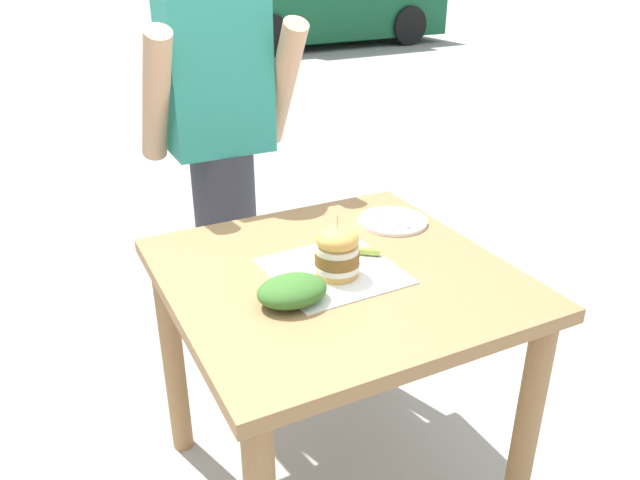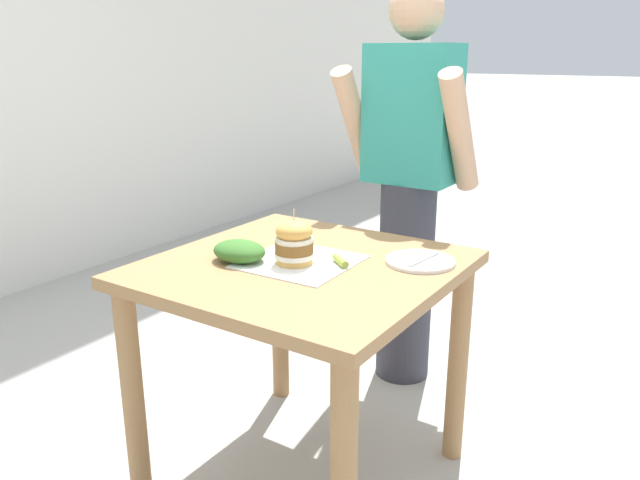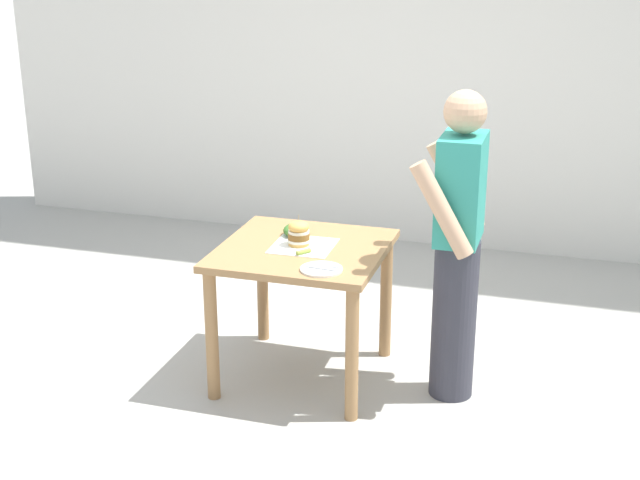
{
  "view_description": "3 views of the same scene",
  "coord_description": "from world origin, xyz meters",
  "px_view_note": "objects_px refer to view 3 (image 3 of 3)",
  "views": [
    {
      "loc": [
        -0.72,
        -1.32,
        1.6
      ],
      "look_at": [
        0.0,
        0.1,
        0.84
      ],
      "focal_mm": 35.0,
      "sensor_mm": 36.0,
      "label": 1
    },
    {
      "loc": [
        1.07,
        -1.53,
        1.43
      ],
      "look_at": [
        0.0,
        0.1,
        0.84
      ],
      "focal_mm": 35.0,
      "sensor_mm": 36.0,
      "label": 2
    },
    {
      "loc": [
        4.38,
        1.43,
        2.44
      ],
      "look_at": [
        0.0,
        0.1,
        0.84
      ],
      "focal_mm": 50.0,
      "sensor_mm": 36.0,
      "label": 3
    }
  ],
  "objects_px": {
    "pickle_spear": "(303,252)",
    "diner_across_table": "(457,243)",
    "sandwich": "(299,233)",
    "side_salad": "(296,230)",
    "side_plate_with_forks": "(321,269)",
    "patio_table": "(303,271)"
  },
  "relations": [
    {
      "from": "side_plate_with_forks",
      "to": "side_salad",
      "type": "relative_size",
      "value": 1.22
    },
    {
      "from": "side_salad",
      "to": "diner_across_table",
      "type": "bearing_deg",
      "value": 81.51
    },
    {
      "from": "patio_table",
      "to": "side_plate_with_forks",
      "type": "bearing_deg",
      "value": 32.94
    },
    {
      "from": "patio_table",
      "to": "sandwich",
      "type": "distance_m",
      "value": 0.22
    },
    {
      "from": "side_plate_with_forks",
      "to": "pickle_spear",
      "type": "bearing_deg",
      "value": -140.97
    },
    {
      "from": "sandwich",
      "to": "pickle_spear",
      "type": "bearing_deg",
      "value": 27.97
    },
    {
      "from": "diner_across_table",
      "to": "patio_table",
      "type": "bearing_deg",
      "value": -87.52
    },
    {
      "from": "diner_across_table",
      "to": "side_plate_with_forks",
      "type": "bearing_deg",
      "value": -61.42
    },
    {
      "from": "pickle_spear",
      "to": "patio_table",
      "type": "bearing_deg",
      "value": -159.98
    },
    {
      "from": "sandwich",
      "to": "diner_across_table",
      "type": "relative_size",
      "value": 0.1
    },
    {
      "from": "pickle_spear",
      "to": "side_salad",
      "type": "relative_size",
      "value": 0.48
    },
    {
      "from": "pickle_spear",
      "to": "diner_across_table",
      "type": "xyz_separation_m",
      "value": [
        -0.15,
        0.8,
        0.08
      ]
    },
    {
      "from": "side_salad",
      "to": "diner_across_table",
      "type": "distance_m",
      "value": 0.95
    },
    {
      "from": "sandwich",
      "to": "side_salad",
      "type": "height_order",
      "value": "sandwich"
    },
    {
      "from": "diner_across_table",
      "to": "pickle_spear",
      "type": "bearing_deg",
      "value": -79.37
    },
    {
      "from": "patio_table",
      "to": "side_salad",
      "type": "xyz_separation_m",
      "value": [
        -0.18,
        -0.1,
        0.18
      ]
    },
    {
      "from": "patio_table",
      "to": "side_salad",
      "type": "distance_m",
      "value": 0.27
    },
    {
      "from": "sandwich",
      "to": "patio_table",
      "type": "bearing_deg",
      "value": 62.96
    },
    {
      "from": "patio_table",
      "to": "diner_across_table",
      "type": "xyz_separation_m",
      "value": [
        -0.04,
        0.84,
        0.24
      ]
    },
    {
      "from": "side_salad",
      "to": "patio_table",
      "type": "bearing_deg",
      "value": 28.9
    },
    {
      "from": "patio_table",
      "to": "side_plate_with_forks",
      "type": "xyz_separation_m",
      "value": [
        0.31,
        0.2,
        0.15
      ]
    },
    {
      "from": "pickle_spear",
      "to": "diner_across_table",
      "type": "height_order",
      "value": "diner_across_table"
    }
  ]
}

